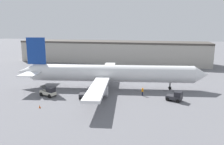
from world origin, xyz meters
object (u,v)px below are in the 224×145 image
object	(u,v)px
airplane	(108,73)
pushback_tug	(88,94)
safety_cone_near	(40,106)
ground_crew_worker	(143,91)
belt_loader_truck	(49,92)
baggage_tug	(175,96)

from	to	relation	value
airplane	pushback_tug	distance (m)	9.35
airplane	safety_cone_near	world-z (taller)	airplane
ground_crew_worker	pushback_tug	xyz separation A→B (m)	(-10.32, -5.07, 0.10)
ground_crew_worker	safety_cone_near	world-z (taller)	ground_crew_worker
ground_crew_worker	safety_cone_near	size ratio (longest dim) A/B	3.30
ground_crew_worker	belt_loader_truck	distance (m)	19.66
baggage_tug	belt_loader_truck	world-z (taller)	belt_loader_truck
safety_cone_near	pushback_tug	bearing A→B (deg)	46.08
pushback_tug	airplane	bearing A→B (deg)	65.21
baggage_tug	safety_cone_near	size ratio (longest dim) A/B	6.06
ground_crew_worker	baggage_tug	xyz separation A→B (m)	(6.66, -1.77, -0.07)
belt_loader_truck	pushback_tug	bearing A→B (deg)	20.19
safety_cone_near	airplane	bearing A→B (deg)	62.29
ground_crew_worker	baggage_tug	bearing A→B (deg)	63.10
baggage_tug	belt_loader_truck	distance (m)	25.80
ground_crew_worker	baggage_tug	world-z (taller)	baggage_tug
ground_crew_worker	safety_cone_near	distance (m)	20.74
airplane	ground_crew_worker	world-z (taller)	airplane
baggage_tug	safety_cone_near	distance (m)	25.70
ground_crew_worker	pushback_tug	world-z (taller)	pushback_tug
pushback_tug	safety_cone_near	xyz separation A→B (m)	(-6.62, -6.87, -0.80)
airplane	pushback_tug	xyz separation A→B (m)	(-1.65, -8.86, -2.49)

